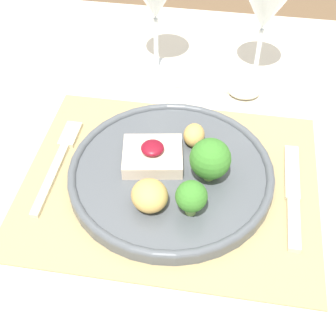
{
  "coord_description": "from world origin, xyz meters",
  "views": [
    {
      "loc": [
        0.07,
        -0.43,
        1.25
      ],
      "look_at": [
        -0.0,
        0.01,
        0.77
      ],
      "focal_mm": 50.0,
      "sensor_mm": 36.0,
      "label": 1
    }
  ],
  "objects_px": {
    "dinner_plate": "(170,171)",
    "fork": "(60,158)",
    "wine_glass_far": "(155,0)",
    "wine_glass_near": "(265,11)",
    "knife": "(293,201)",
    "spoon": "(235,90)"
  },
  "relations": [
    {
      "from": "fork",
      "to": "dinner_plate",
      "type": "bearing_deg",
      "value": -1.67
    },
    {
      "from": "dinner_plate",
      "to": "wine_glass_far",
      "type": "bearing_deg",
      "value": 104.11
    },
    {
      "from": "wine_glass_near",
      "to": "wine_glass_far",
      "type": "xyz_separation_m",
      "value": [
        -0.18,
        -0.0,
        0.01
      ]
    },
    {
      "from": "spoon",
      "to": "wine_glass_near",
      "type": "bearing_deg",
      "value": 61.11
    },
    {
      "from": "dinner_plate",
      "to": "wine_glass_near",
      "type": "relative_size",
      "value": 1.68
    },
    {
      "from": "dinner_plate",
      "to": "spoon",
      "type": "relative_size",
      "value": 1.67
    },
    {
      "from": "dinner_plate",
      "to": "fork",
      "type": "height_order",
      "value": "dinner_plate"
    },
    {
      "from": "knife",
      "to": "wine_glass_near",
      "type": "bearing_deg",
      "value": 104.57
    },
    {
      "from": "wine_glass_far",
      "to": "spoon",
      "type": "bearing_deg",
      "value": -18.04
    },
    {
      "from": "fork",
      "to": "wine_glass_near",
      "type": "distance_m",
      "value": 0.39
    },
    {
      "from": "fork",
      "to": "knife",
      "type": "xyz_separation_m",
      "value": [
        0.34,
        -0.03,
        0.0
      ]
    },
    {
      "from": "wine_glass_near",
      "to": "wine_glass_far",
      "type": "relative_size",
      "value": 0.96
    },
    {
      "from": "knife",
      "to": "spoon",
      "type": "xyz_separation_m",
      "value": [
        -0.09,
        0.23,
        0.0
      ]
    },
    {
      "from": "dinner_plate",
      "to": "knife",
      "type": "xyz_separation_m",
      "value": [
        0.17,
        -0.02,
        -0.01
      ]
    },
    {
      "from": "wine_glass_far",
      "to": "wine_glass_near",
      "type": "bearing_deg",
      "value": 1.38
    },
    {
      "from": "dinner_plate",
      "to": "spoon",
      "type": "xyz_separation_m",
      "value": [
        0.08,
        0.21,
        -0.01
      ]
    },
    {
      "from": "fork",
      "to": "wine_glass_far",
      "type": "distance_m",
      "value": 0.3
    },
    {
      "from": "fork",
      "to": "wine_glass_near",
      "type": "height_order",
      "value": "wine_glass_near"
    },
    {
      "from": "wine_glass_near",
      "to": "dinner_plate",
      "type": "bearing_deg",
      "value": -112.39
    },
    {
      "from": "fork",
      "to": "wine_glass_far",
      "type": "height_order",
      "value": "wine_glass_far"
    },
    {
      "from": "knife",
      "to": "fork",
      "type": "bearing_deg",
      "value": 177.69
    },
    {
      "from": "fork",
      "to": "knife",
      "type": "distance_m",
      "value": 0.34
    }
  ]
}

